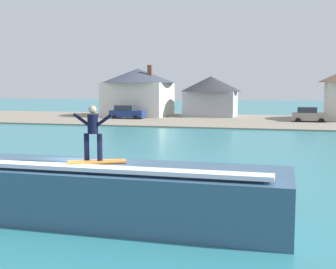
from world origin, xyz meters
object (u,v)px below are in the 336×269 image
Objects in this scene: car_far_shore at (309,115)px; house_with_chimney at (138,90)px; surfboard at (97,162)px; house_small_cottage at (211,94)px; wave_crest at (118,192)px; surfer at (93,130)px; car_near_shore at (127,112)px.

house_with_chimney is at bearing 167.06° from car_far_shore.
surfboard is 0.21× the size of house_small_cottage.
surfboard reaches higher than wave_crest.
house_small_cottage is (-4.50, 48.62, 0.36)m from surfer.
wave_crest is at bearing -83.90° from house_small_cottage.
wave_crest reaches higher than car_far_shore.
house_small_cottage is (9.57, 7.59, 2.27)m from car_near_shore.
surfboard is (-0.51, -0.43, 1.02)m from wave_crest.
house_with_chimney is (-14.63, 46.84, 1.85)m from surfboard.
surfboard is 0.40× the size of car_near_shore.
car_near_shore is at bearing 109.09° from surfboard.
car_near_shore is 6.43m from house_with_chimney.
car_near_shore is 22.29m from car_far_shore.
surfboard is at bearing -100.96° from car_far_shore.
surfer is at bearing 164.22° from surfboard.
wave_crest is at bearing 40.28° from surfboard.
wave_crest is 2.71× the size of car_far_shore.
car_near_shore is (-14.73, 40.63, 0.07)m from wave_crest.
surfer is at bearing -101.16° from car_far_shore.
house_with_chimney is 1.23× the size of house_small_cottage.
house_with_chimney is at bearing -169.67° from house_small_cottage.
surfboard is 1.05× the size of surfer.
surfboard is at bearing -70.91° from car_near_shore.
car_far_shore is at bearing -28.97° from house_small_cottage.
wave_crest is at bearing -100.39° from car_far_shore.
house_small_cottage is (9.98, 1.82, -0.52)m from house_with_chimney.
car_far_shore is (8.20, 41.59, -1.92)m from surfer.
surfer is at bearing -72.80° from house_with_chimney.
house_with_chimney is at bearing 107.20° from surfer.
car_near_shore is at bearing -178.57° from car_far_shore.
surfboard is 0.17× the size of house_with_chimney.
surfboard is 0.45× the size of car_far_shore.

